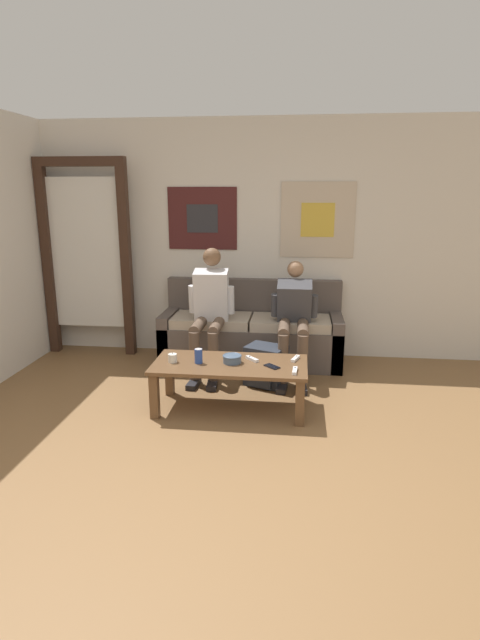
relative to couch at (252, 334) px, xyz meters
name	(u,v)px	position (x,y,z in m)	size (l,w,h in m)	color
ground_plane	(198,514)	(-0.05, -2.69, -0.30)	(18.00, 18.00, 0.00)	brown
wall_back	(250,240)	(-0.05, 0.33, 0.98)	(10.00, 0.07, 2.55)	silver
door_frame	(86,248)	(-1.84, 0.11, 0.90)	(1.00, 0.10, 2.15)	#382319
couch	(252,334)	(0.00, 0.00, 0.00)	(1.91, 0.66, 0.86)	#564C47
coffee_table	(230,370)	(-0.07, -1.24, 0.04)	(1.28, 0.60, 0.41)	brown
person_seated_adult	(210,308)	(-0.39, -0.37, 0.37)	(0.47, 0.82, 1.25)	brown
person_seated_teen	(294,316)	(0.45, -0.36, 0.31)	(0.47, 0.87, 1.12)	brown
backpack	(265,366)	(0.20, -0.66, -0.12)	(0.43, 0.40, 0.38)	#282D38
ceramic_bowl	(232,358)	(-0.05, -1.23, 0.15)	(0.16, 0.16, 0.07)	#475B75
pillar_candle	(173,358)	(-0.55, -1.28, 0.15)	(0.07, 0.07, 0.08)	silver
drink_can_blue	(199,356)	(-0.32, -1.27, 0.17)	(0.07, 0.07, 0.12)	#28479E
game_controller_near_left	(252,359)	(0.11, -1.15, 0.12)	(0.12, 0.13, 0.03)	white
game_controller_near_right	(295,359)	(0.48, -1.10, 0.12)	(0.08, 0.15, 0.03)	white
game_controller_far_center	(295,371)	(0.48, -1.39, 0.12)	(0.04, 0.15, 0.03)	white
cell_phone	(272,366)	(0.29, -1.30, 0.11)	(0.14, 0.14, 0.01)	black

